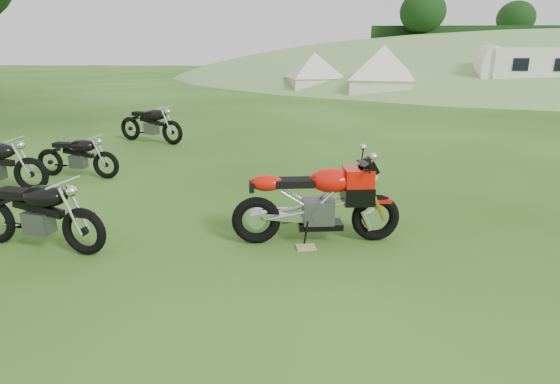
# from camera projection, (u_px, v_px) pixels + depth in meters

# --- Properties ---
(ground) EXTENTS (120.00, 120.00, 0.00)m
(ground) POSITION_uv_depth(u_px,v_px,m) (299.00, 243.00, 6.12)
(ground) COLOR #21400D
(ground) RESTS_ON ground
(sport_motorcycle) EXTENTS (2.14, 0.76, 1.25)m
(sport_motorcycle) POSITION_uv_depth(u_px,v_px,m) (317.00, 196.00, 6.01)
(sport_motorcycle) COLOR red
(sport_motorcycle) RESTS_ON ground
(plywood_board) EXTENTS (0.27, 0.23, 0.02)m
(plywood_board) POSITION_uv_depth(u_px,v_px,m) (306.00, 247.00, 5.98)
(plywood_board) COLOR tan
(plywood_board) RESTS_ON ground
(vintage_moto_a) EXTENTS (1.94, 0.84, 1.00)m
(vintage_moto_a) POSITION_uv_depth(u_px,v_px,m) (36.00, 212.00, 5.82)
(vintage_moto_a) COLOR black
(vintage_moto_a) RESTS_ON ground
(vintage_moto_b) EXTENTS (1.72, 0.61, 0.89)m
(vintage_moto_b) POSITION_uv_depth(u_px,v_px,m) (77.00, 155.00, 9.11)
(vintage_moto_b) COLOR black
(vintage_moto_b) RESTS_ON ground
(vintage_moto_d) EXTENTS (2.01, 1.18, 1.04)m
(vintage_moto_d) POSITION_uv_depth(u_px,v_px,m) (150.00, 123.00, 12.44)
(vintage_moto_d) COLOR black
(vintage_moto_d) RESTS_ON ground
(tent_left) EXTENTS (3.26, 3.26, 2.34)m
(tent_left) POSITION_uv_depth(u_px,v_px,m) (314.00, 71.00, 26.09)
(tent_left) COLOR beige
(tent_left) RESTS_ON ground
(tent_mid) EXTENTS (3.57, 3.57, 2.59)m
(tent_mid) POSITION_uv_depth(u_px,v_px,m) (383.00, 71.00, 23.70)
(tent_mid) COLOR white
(tent_mid) RESTS_ON ground
(caravan) EXTENTS (5.58, 3.04, 2.49)m
(caravan) POSITION_uv_depth(u_px,v_px,m) (535.00, 74.00, 22.26)
(caravan) COLOR white
(caravan) RESTS_ON ground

